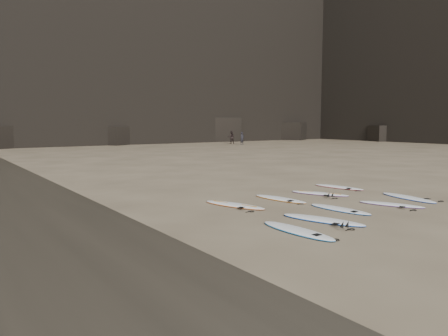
# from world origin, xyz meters

# --- Properties ---
(ground) EXTENTS (240.00, 240.00, 0.00)m
(ground) POSITION_xyz_m (0.00, 0.00, 0.00)
(ground) COLOR #897559
(ground) RESTS_ON ground
(headland) EXTENTS (170.00, 101.00, 63.47)m
(headland) POSITION_xyz_m (23.84, 48.78, 21.02)
(headland) COLOR black
(headland) RESTS_ON ground
(surfboard_0) EXTENTS (0.67, 2.61, 0.09)m
(surfboard_0) POSITION_xyz_m (-3.95, -1.05, 0.05)
(surfboard_0) COLOR white
(surfboard_0) RESTS_ON ground
(surfboard_1) EXTENTS (1.42, 2.71, 0.10)m
(surfboard_1) POSITION_xyz_m (-2.42, -0.54, 0.05)
(surfboard_1) COLOR white
(surfboard_1) RESTS_ON ground
(surfboard_2) EXTENTS (0.78, 2.42, 0.09)m
(surfboard_2) POSITION_xyz_m (-0.73, 0.27, 0.04)
(surfboard_2) COLOR white
(surfboard_2) RESTS_ON ground
(surfboard_3) EXTENTS (1.35, 2.29, 0.08)m
(surfboard_3) POSITION_xyz_m (1.45, -0.20, 0.04)
(surfboard_3) COLOR white
(surfboard_3) RESTS_ON ground
(surfboard_4) EXTENTS (1.05, 2.62, 0.09)m
(surfboard_4) POSITION_xyz_m (3.20, 0.27, 0.05)
(surfboard_4) COLOR white
(surfboard_4) RESTS_ON ground
(surfboard_5) EXTENTS (1.35, 2.60, 0.09)m
(surfboard_5) POSITION_xyz_m (-3.22, 2.86, 0.05)
(surfboard_5) COLOR white
(surfboard_5) RESTS_ON ground
(surfboard_6) EXTENTS (0.93, 2.50, 0.09)m
(surfboard_6) POSITION_xyz_m (-1.06, 2.88, 0.04)
(surfboard_6) COLOR white
(surfboard_6) RESTS_ON ground
(surfboard_7) EXTENTS (1.53, 2.43, 0.09)m
(surfboard_7) POSITION_xyz_m (1.11, 2.90, 0.04)
(surfboard_7) COLOR white
(surfboard_7) RESTS_ON ground
(surfboard_8) EXTENTS (1.01, 2.48, 0.09)m
(surfboard_8) POSITION_xyz_m (3.13, 3.64, 0.04)
(surfboard_8) COLOR white
(surfboard_8) RESTS_ON ground
(person_a) EXTENTS (0.67, 0.49, 1.67)m
(person_a) POSITION_xyz_m (21.68, 35.65, 0.83)
(person_a) COLOR black
(person_a) RESTS_ON ground
(person_b) EXTENTS (1.05, 0.95, 1.74)m
(person_b) POSITION_xyz_m (22.14, 38.70, 0.87)
(person_b) COLOR black
(person_b) RESTS_ON ground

